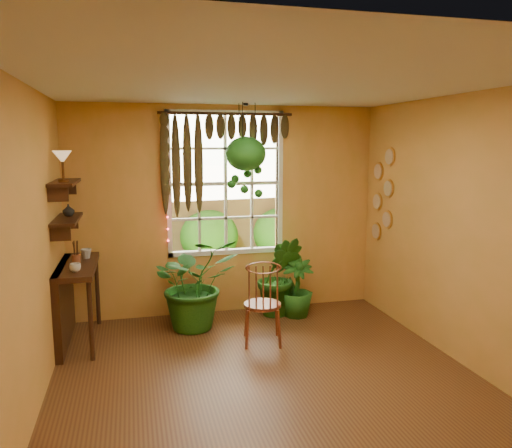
{
  "coord_description": "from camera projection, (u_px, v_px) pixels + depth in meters",
  "views": [
    {
      "loc": [
        -1.18,
        -4.07,
        2.2
      ],
      "look_at": [
        0.12,
        1.15,
        1.34
      ],
      "focal_mm": 35.0,
      "sensor_mm": 36.0,
      "label": 1
    }
  ],
  "objects": [
    {
      "name": "wall_left",
      "position": [
        25.0,
        256.0,
        3.84
      ],
      "size": [
        0.0,
        4.5,
        4.5
      ],
      "primitive_type": "plane",
      "rotation": [
        1.57,
        0.0,
        1.57
      ],
      "color": "#DF994C",
      "rests_on": "floor"
    },
    {
      "name": "valance_vine",
      "position": [
        220.0,
        138.0,
        6.22
      ],
      "size": [
        1.7,
        0.12,
        1.1
      ],
      "color": "#381B0F",
      "rests_on": "window"
    },
    {
      "name": "counter_ledge",
      "position": [
        68.0,
        295.0,
        5.52
      ],
      "size": [
        0.4,
        1.2,
        0.9
      ],
      "color": "#381B0F",
      "rests_on": "floor"
    },
    {
      "name": "wall_back",
      "position": [
        226.0,
        211.0,
        6.48
      ],
      "size": [
        4.0,
        0.0,
        4.0
      ],
      "primitive_type": "plane",
      "rotation": [
        1.57,
        0.0,
        0.0
      ],
      "color": "#DF994C",
      "rests_on": "floor"
    },
    {
      "name": "brush_jar",
      "position": [
        76.0,
        253.0,
        5.43
      ],
      "size": [
        0.09,
        0.09,
        0.34
      ],
      "color": "brown",
      "rests_on": "counter_ledge"
    },
    {
      "name": "potted_plant_right",
      "position": [
        296.0,
        287.0,
        6.42
      ],
      "size": [
        0.43,
        0.43,
        0.77
      ],
      "primitive_type": "imported",
      "rotation": [
        0.0,
        0.0,
        -0.01
      ],
      "color": "#134714",
      "rests_on": "floor"
    },
    {
      "name": "floor",
      "position": [
        273.0,
        389.0,
        4.53
      ],
      "size": [
        4.5,
        4.5,
        0.0
      ],
      "primitive_type": "plane",
      "color": "brown",
      "rests_on": "ground"
    },
    {
      "name": "windsor_chair",
      "position": [
        263.0,
        315.0,
        5.54
      ],
      "size": [
        0.49,
        0.51,
        1.12
      ],
      "rotation": [
        0.0,
        0.0,
        -0.21
      ],
      "color": "maroon",
      "rests_on": "floor"
    },
    {
      "name": "window",
      "position": [
        225.0,
        184.0,
        6.45
      ],
      "size": [
        1.52,
        0.1,
        1.86
      ],
      "color": "white",
      "rests_on": "wall_back"
    },
    {
      "name": "shelf_vase",
      "position": [
        68.0,
        210.0,
        5.51
      ],
      "size": [
        0.14,
        0.14,
        0.13
      ],
      "primitive_type": "imported",
      "rotation": [
        0.0,
        0.0,
        0.1
      ],
      "color": "#B2AD99",
      "rests_on": "shelf_lower"
    },
    {
      "name": "cup_b",
      "position": [
        86.0,
        254.0,
        5.75
      ],
      "size": [
        0.14,
        0.14,
        0.11
      ],
      "primitive_type": "imported",
      "rotation": [
        0.0,
        0.0,
        -0.2
      ],
      "color": "beige",
      "rests_on": "counter_ledge"
    },
    {
      "name": "ceiling",
      "position": [
        275.0,
        83.0,
        4.11
      ],
      "size": [
        4.5,
        4.5,
        0.0
      ],
      "primitive_type": "plane",
      "rotation": [
        3.14,
        0.0,
        0.0
      ],
      "color": "silver",
      "rests_on": "wall_back"
    },
    {
      "name": "wall_right",
      "position": [
        474.0,
        234.0,
        4.8
      ],
      "size": [
        0.0,
        4.5,
        4.5
      ],
      "primitive_type": "plane",
      "rotation": [
        1.57,
        0.0,
        -1.57
      ],
      "color": "#DF994C",
      "rests_on": "floor"
    },
    {
      "name": "string_lights",
      "position": [
        166.0,
        181.0,
        6.17
      ],
      "size": [
        0.03,
        0.03,
        1.54
      ],
      "primitive_type": null,
      "color": "#FF2633",
      "rests_on": "window"
    },
    {
      "name": "tiffany_lamp",
      "position": [
        62.0,
        159.0,
        5.1
      ],
      "size": [
        0.19,
        0.19,
        0.32
      ],
      "color": "#523217",
      "rests_on": "shelf_upper"
    },
    {
      "name": "hanging_basket",
      "position": [
        246.0,
        159.0,
        6.12
      ],
      "size": [
        0.49,
        0.49,
        1.16
      ],
      "color": "black",
      "rests_on": "ceiling"
    },
    {
      "name": "potted_plant_mid",
      "position": [
        280.0,
        276.0,
        6.43
      ],
      "size": [
        0.67,
        0.59,
        1.04
      ],
      "primitive_type": "imported",
      "rotation": [
        0.0,
        0.0,
        -0.25
      ],
      "color": "#134714",
      "rests_on": "floor"
    },
    {
      "name": "potted_plant_left",
      "position": [
        195.0,
        283.0,
        5.98
      ],
      "size": [
        1.14,
        1.03,
        1.12
      ],
      "primitive_type": "imported",
      "rotation": [
        0.0,
        0.0,
        0.17
      ],
      "color": "#134714",
      "rests_on": "floor"
    },
    {
      "name": "backyard",
      "position": [
        198.0,
        187.0,
        10.97
      ],
      "size": [
        14.0,
        10.0,
        12.0
      ],
      "color": "#2B5919",
      "rests_on": "ground"
    },
    {
      "name": "cup_a",
      "position": [
        75.0,
        268.0,
        5.14
      ],
      "size": [
        0.13,
        0.13,
        0.09
      ],
      "primitive_type": "imported",
      "rotation": [
        0.0,
        0.0,
        -0.13
      ],
      "color": "silver",
      "rests_on": "counter_ledge"
    },
    {
      "name": "shelf_upper",
      "position": [
        65.0,
        182.0,
        5.33
      ],
      "size": [
        0.25,
        0.9,
        0.04
      ],
      "primitive_type": "cube",
      "color": "#381B0F",
      "rests_on": "wall_left"
    },
    {
      "name": "shelf_lower",
      "position": [
        67.0,
        219.0,
        5.4
      ],
      "size": [
        0.25,
        0.9,
        0.04
      ],
      "primitive_type": "cube",
      "color": "#381B0F",
      "rests_on": "wall_left"
    },
    {
      "name": "wall_plates",
      "position": [
        382.0,
        195.0,
        6.48
      ],
      "size": [
        0.04,
        0.32,
        1.1
      ],
      "primitive_type": null,
      "color": "beige",
      "rests_on": "wall_right"
    }
  ]
}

